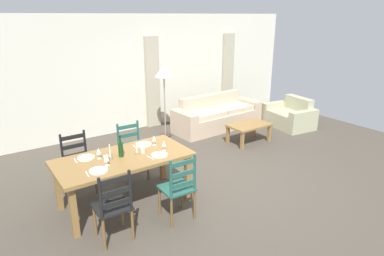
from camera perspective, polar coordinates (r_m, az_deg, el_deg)
ground_plane at (r=5.84m, az=4.09°, el=-8.63°), size 9.60×9.60×0.02m
wall_far at (r=8.13m, az=-10.55°, el=9.08°), size 9.60×0.16×2.70m
curtain_panel_left at (r=8.27m, az=-6.72°, el=7.67°), size 0.35×0.08×2.20m
curtain_panel_right at (r=9.61m, az=6.13°, el=9.23°), size 0.35×0.08×2.20m
dining_table at (r=4.91m, az=-11.59°, el=-5.76°), size 1.90×0.96×0.75m
dining_chair_near_left at (r=4.24m, az=-13.23°, el=-12.88°), size 0.43×0.41×0.96m
dining_chair_near_right at (r=4.54m, az=-2.29°, el=-10.11°), size 0.43×0.41×0.96m
dining_chair_far_left at (r=5.51m, az=-18.90°, el=-5.76°), size 0.42×0.40×0.96m
dining_chair_far_right at (r=5.77m, az=-10.21°, el=-3.89°), size 0.43×0.41×0.96m
dinner_plate_near_left at (r=4.52m, az=-15.64°, el=-6.99°), size 0.24×0.24×0.02m
fork_near_left at (r=4.48m, az=-17.44°, el=-7.48°), size 0.03×0.17×0.01m
dinner_plate_near_right at (r=4.84m, az=-5.58°, el=-4.57°), size 0.24×0.24×0.02m
fork_near_right at (r=4.78m, az=-7.15°, el=-5.03°), size 0.03×0.17×0.01m
dinner_plate_far_left at (r=4.96m, az=-17.60°, el=-4.84°), size 0.24×0.24×0.02m
fork_far_left at (r=4.92m, az=-19.25°, el=-5.26°), size 0.03×0.17×0.01m
dinner_plate_far_right at (r=5.25m, az=-8.26°, el=-2.77°), size 0.24×0.24×0.02m
fork_far_right at (r=5.20m, az=-9.73°, el=-3.17°), size 0.03×0.17×0.01m
wine_bottle at (r=4.85m, az=-12.06°, el=-3.48°), size 0.07×0.07×0.32m
wine_glass_near_left at (r=4.61m, az=-14.34°, el=-4.95°), size 0.06×0.06×0.16m
wine_glass_near_right at (r=4.97m, az=-4.83°, el=-2.67°), size 0.06×0.06×0.16m
wine_glass_far_left at (r=4.85m, az=-15.64°, el=-3.85°), size 0.06×0.06×0.16m
wine_glass_far_right at (r=5.18m, az=-6.50°, el=-1.79°), size 0.06×0.06×0.16m
coffee_cup_primary at (r=4.94m, az=-8.38°, el=-3.76°), size 0.07×0.07×0.09m
coffee_cup_secondary at (r=4.76m, az=-14.42°, el=-5.08°), size 0.07×0.07×0.09m
candle_tall at (r=4.81m, az=-13.76°, el=-4.53°), size 0.05×0.05×0.22m
candle_short at (r=4.90m, az=-9.36°, el=-3.94°), size 0.05×0.05×0.19m
couch at (r=8.29m, az=4.12°, el=2.02°), size 2.31×0.90×0.80m
coffee_table at (r=7.37m, az=9.68°, el=0.17°), size 0.90×0.56×0.42m
armchair_upholstered at (r=8.76m, az=16.47°, el=1.91°), size 0.94×1.25×0.72m
standing_lamp at (r=7.44m, az=-4.81°, el=8.93°), size 0.40×0.40×1.64m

